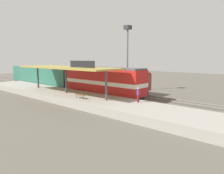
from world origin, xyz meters
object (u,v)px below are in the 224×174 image
platform_bench (80,95)px  locomotive (102,81)px  person_waiting (138,94)px  passenger_carriage_single (41,76)px  freight_car (117,81)px  light_mast (128,44)px

platform_bench → locomotive: bearing=17.8°
locomotive → person_waiting: locomotive is taller
platform_bench → passenger_carriage_single: (6.00, 19.93, 0.97)m
person_waiting → passenger_carriage_single: bearing=83.6°
passenger_carriage_single → freight_car: size_ratio=1.67×
platform_bench → light_mast: 15.82m
passenger_carriage_single → light_mast: size_ratio=1.71×
person_waiting → platform_bench: bearing=114.1°
locomotive → light_mast: (7.80, 1.26, 5.99)m
passenger_carriage_single → light_mast: (7.80, -16.74, 6.08)m
locomotive → passenger_carriage_single: (0.00, 18.00, -0.10)m
freight_car → person_waiting: size_ratio=7.02×
locomotive → person_waiting: size_ratio=8.44×
light_mast → passenger_carriage_single: bearing=115.0°
locomotive → light_mast: bearing=9.2°
platform_bench → person_waiting: 7.41m
light_mast → person_waiting: size_ratio=6.84×
locomotive → light_mast: light_mast is taller
freight_car → person_waiting: (-7.58, -9.71, -0.12)m
passenger_carriage_single → person_waiting: size_ratio=11.70×
platform_bench → person_waiting: bearing=-65.9°
platform_bench → freight_car: bearing=15.6°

